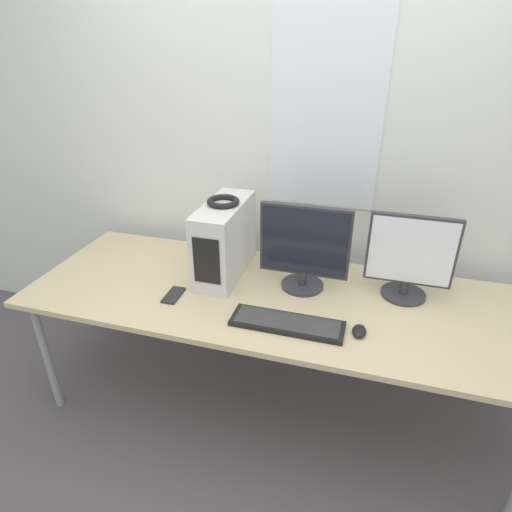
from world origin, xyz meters
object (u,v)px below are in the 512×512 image
headphones (223,201)px  monitor_right_near (410,258)px  keyboard (287,323)px  cell_phone (174,295)px  mouse (359,331)px  pc_tower (225,240)px  monitor_main (304,248)px

headphones → monitor_right_near: 0.92m
keyboard → cell_phone: (-0.58, 0.07, -0.01)m
mouse → cell_phone: size_ratio=0.63×
keyboard → pc_tower: bearing=139.0°
headphones → mouse: size_ratio=1.74×
pc_tower → mouse: (0.72, -0.33, -0.18)m
monitor_right_near → mouse: size_ratio=4.52×
pc_tower → headphones: bearing=90.0°
monitor_main → cell_phone: 0.67m
monitor_main → cell_phone: bearing=-155.5°
pc_tower → headphones: size_ratio=3.05×
keyboard → mouse: (0.30, 0.03, 0.00)m
pc_tower → mouse: pc_tower is taller
headphones → pc_tower: bearing=-90.0°
headphones → keyboard: bearing=-41.1°
headphones → keyboard: 0.67m
monitor_right_near → keyboard: 0.65m
keyboard → mouse: bearing=5.6°
monitor_right_near → headphones: bearing=-178.0°
headphones → monitor_main: 0.45m
headphones → mouse: headphones is taller
monitor_main → keyboard: size_ratio=0.88×
monitor_main → keyboard: bearing=-90.2°
mouse → pc_tower: bearing=155.3°
monitor_main → cell_phone: monitor_main is taller
pc_tower → mouse: 0.81m
monitor_main → mouse: monitor_main is taller
monitor_right_near → cell_phone: monitor_right_near is taller
monitor_right_near → mouse: 0.45m
keyboard → headphones: bearing=138.9°
monitor_right_near → monitor_main: bearing=-173.4°
monitor_main → mouse: (0.30, -0.31, -0.20)m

